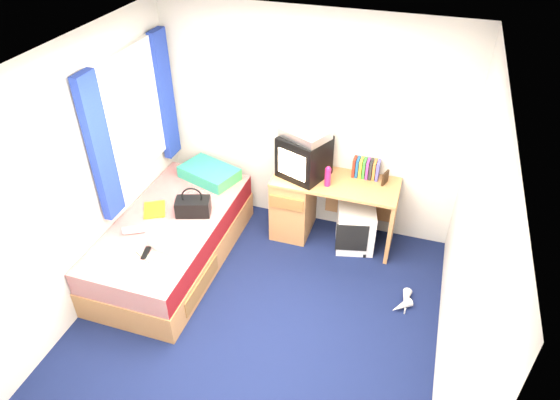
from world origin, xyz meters
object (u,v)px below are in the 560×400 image
(pink_water_bottle, at_px, (328,177))
(handbag, at_px, (193,206))
(towel, at_px, (168,241))
(white_heels, at_px, (403,303))
(vcr, at_px, (305,133))
(remote_control, at_px, (146,253))
(crt_tv, at_px, (304,156))
(picture_frame, at_px, (385,178))
(bed, at_px, (173,240))
(water_bottle, at_px, (134,230))
(magazine, at_px, (154,210))
(storage_cube, at_px, (355,228))
(desk, at_px, (309,202))
(aerosol_can, at_px, (322,168))
(pillow, at_px, (209,173))
(colour_swatch_fan, at_px, (145,256))

(pink_water_bottle, xyz_separation_m, handbag, (-1.23, -0.60, -0.22))
(handbag, bearing_deg, towel, -109.96)
(white_heels, bearing_deg, vcr, 146.84)
(towel, relative_size, remote_control, 1.72)
(crt_tv, distance_m, pink_water_bottle, 0.33)
(picture_frame, xyz_separation_m, towel, (-1.79, -1.32, -0.23))
(bed, distance_m, towel, 0.50)
(picture_frame, height_order, water_bottle, picture_frame)
(bed, bearing_deg, magazine, 158.91)
(bed, height_order, magazine, magazine)
(bed, relative_size, handbag, 5.23)
(storage_cube, height_order, handbag, handbag)
(white_heels, bearing_deg, remote_control, -165.34)
(storage_cube, distance_m, towel, 1.98)
(desk, relative_size, picture_frame, 9.29)
(bed, xyz_separation_m, magazine, (-0.22, 0.08, 0.28))
(white_heels, bearing_deg, towel, -168.90)
(remote_control, bearing_deg, storage_cube, 25.45)
(aerosol_can, distance_m, water_bottle, 1.99)
(vcr, bearing_deg, pillow, -149.70)
(bed, bearing_deg, remote_control, -85.53)
(picture_frame, distance_m, pink_water_bottle, 0.59)
(picture_frame, height_order, towel, picture_frame)
(colour_swatch_fan, bearing_deg, handbag, 78.92)
(desk, xyz_separation_m, colour_swatch_fan, (-1.16, -1.44, 0.14))
(vcr, bearing_deg, bed, -116.10)
(crt_tv, height_order, towel, crt_tv)
(water_bottle, bearing_deg, bed, 53.32)
(picture_frame, distance_m, water_bottle, 2.54)
(crt_tv, distance_m, magazine, 1.62)
(pillow, bearing_deg, picture_frame, 5.14)
(aerosol_can, height_order, magazine, aerosol_can)
(bed, relative_size, remote_control, 12.50)
(picture_frame, relative_size, pink_water_bottle, 0.71)
(white_heels, bearing_deg, picture_frame, 113.88)
(picture_frame, distance_m, white_heels, 1.25)
(water_bottle, bearing_deg, aerosol_can, 38.71)
(handbag, xyz_separation_m, remote_control, (-0.15, -0.69, -0.08))
(picture_frame, relative_size, magazine, 0.50)
(pink_water_bottle, bearing_deg, crt_tv, 157.85)
(crt_tv, xyz_separation_m, aerosol_can, (0.19, 0.05, -0.14))
(vcr, xyz_separation_m, colour_swatch_fan, (-1.08, -1.44, -0.69))
(remote_control, bearing_deg, handbag, 65.33)
(crt_tv, height_order, pink_water_bottle, crt_tv)
(crt_tv, height_order, aerosol_can, crt_tv)
(vcr, height_order, colour_swatch_fan, vcr)
(bed, bearing_deg, picture_frame, 26.32)
(vcr, bearing_deg, picture_frame, 32.07)
(desk, relative_size, water_bottle, 6.50)
(vcr, height_order, pink_water_bottle, vcr)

